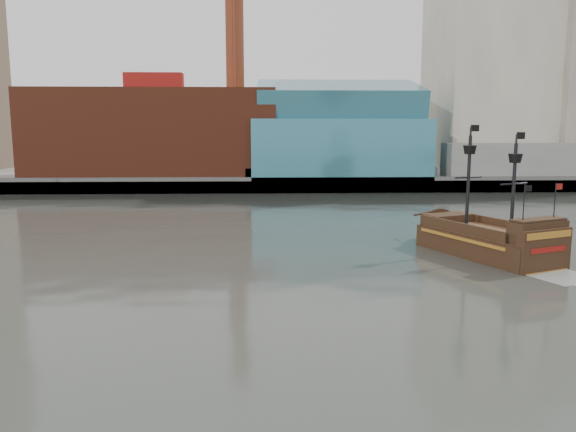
{
  "coord_description": "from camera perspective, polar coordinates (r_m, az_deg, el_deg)",
  "views": [
    {
      "loc": [
        -2.6,
        -28.65,
        10.0
      ],
      "look_at": [
        -1.05,
        10.97,
        4.0
      ],
      "focal_mm": 35.0,
      "sensor_mm": 36.0,
      "label": 1
    }
  ],
  "objects": [
    {
      "name": "seawall",
      "position": [
        91.6,
        -0.6,
        3.15
      ],
      "size": [
        220.0,
        1.0,
        2.6
      ],
      "primitive_type": "cube",
      "color": "#4C4C49",
      "rests_on": "ground"
    },
    {
      "name": "pirate_ship",
      "position": [
        48.08,
        19.64,
        -2.66
      ],
      "size": [
        9.91,
        15.65,
        11.29
      ],
      "rotation": [
        0.0,
        0.0,
        0.39
      ],
      "color": "black",
      "rests_on": "ground"
    },
    {
      "name": "promenade_far",
      "position": [
        121.01,
        -1.0,
        4.34
      ],
      "size": [
        220.0,
        60.0,
        2.0
      ],
      "primitive_type": "cube",
      "color": "slate",
      "rests_on": "ground"
    },
    {
      "name": "skyline",
      "position": [
        114.41,
        1.76,
        15.91
      ],
      "size": [
        149.0,
        45.0,
        62.0
      ],
      "color": "brown",
      "rests_on": "promenade_far"
    },
    {
      "name": "ground",
      "position": [
        30.46,
        2.83,
        -10.57
      ],
      "size": [
        400.0,
        400.0,
        0.0
      ],
      "primitive_type": "plane",
      "color": "#2C2E29",
      "rests_on": "ground"
    }
  ]
}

